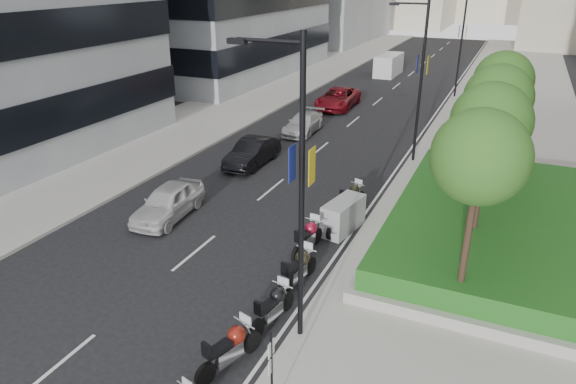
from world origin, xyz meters
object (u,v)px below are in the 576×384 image
Objects in this scene: car_d at (338,98)px; motorcycle_3 at (298,269)px; motorcycle_2 at (273,306)px; car_a at (168,202)px; motorcycle_6 at (351,197)px; car_b at (252,152)px; motorcycle_4 at (308,237)px; car_c at (304,123)px; lamp_post_0 at (296,183)px; lamp_post_1 at (419,75)px; motorcycle_1 at (230,348)px; parking_sign at (272,368)px; lamp_post_2 at (460,38)px; delivery_van at (388,66)px; motorcycle_5 at (343,216)px.

motorcycle_3 is at bearing -76.25° from car_d.
car_a is at bearing 65.58° from motorcycle_2.
car_d is at bearing 36.66° from motorcycle_6.
car_d is at bearing 89.67° from car_b.
motorcycle_4 is 23.52m from car_d.
motorcycle_4 is 0.52× the size of car_c.
lamp_post_1 is at bearing 90.00° from lamp_post_0.
motorcycle_4 is (-1.58, -12.10, -4.43)m from lamp_post_1.
motorcycle_2 is at bearing 11.41° from motorcycle_1.
parking_sign is at bearing -77.67° from lamp_post_0.
lamp_post_2 reaches higher than car_c.
car_b is at bearing 43.03° from motorcycle_1.
car_d reaches higher than motorcycle_2.
delivery_van reaches higher than car_d.
motorcycle_3 is at bearing 111.26° from lamp_post_0.
motorcycle_6 is (-1.22, -7.54, -4.47)m from lamp_post_1.
parking_sign reaches higher than car_d.
lamp_post_1 is at bearing -90.00° from lamp_post_2.
motorcycle_2 is at bearing 115.03° from parking_sign.
car_b is 0.80× the size of car_d.
motorcycle_6 is 0.48× the size of car_c.
motorcycle_2 is at bearing -168.29° from motorcycle_3.
car_a is 22.25m from car_d.
lamp_post_2 is at bearing 7.23° from motorcycle_2.
lamp_post_0 is at bearing -150.00° from motorcycle_3.
car_b is (-8.84, 15.83, -0.71)m from parking_sign.
parking_sign is at bearing -46.96° from car_a.
motorcycle_5 reaches higher than motorcycle_2.
parking_sign reaches higher than motorcycle_5.
car_b is (-8.18, -22.17, -4.32)m from lamp_post_2.
delivery_van is at bearing 25.92° from motorcycle_1.
motorcycle_3 is 12.51m from car_b.
car_c is (-6.93, 17.35, 0.01)m from motorcycle_3.
motorcycle_4 is at bearing -7.80° from car_a.
lamp_post_0 is 3.78× the size of motorcycle_4.
car_c is at bearing 30.53° from motorcycle_3.
delivery_van is (-6.53, 33.48, 0.41)m from motorcycle_6.
parking_sign is at bearing -78.51° from delivery_van.
lamp_post_0 and lamp_post_2 have the same top height.
car_a is (-8.47, 5.26, -4.32)m from lamp_post_0.
motorcycle_3 is at bearing -79.39° from delivery_van.
lamp_post_1 is 1.59× the size of car_d.
lamp_post_0 is 6.79m from motorcycle_4.
lamp_post_0 reaches higher than car_d.
lamp_post_0 is at bearing -36.64° from car_a.
lamp_post_1 is at bearing -72.24° from delivery_van.
motorcycle_3 is 1.03× the size of motorcycle_4.
motorcycle_2 is 20.86m from car_c.
motorcycle_1 is 1.02× the size of motorcycle_2.
car_c is at bearing 28.97° from motorcycle_4.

